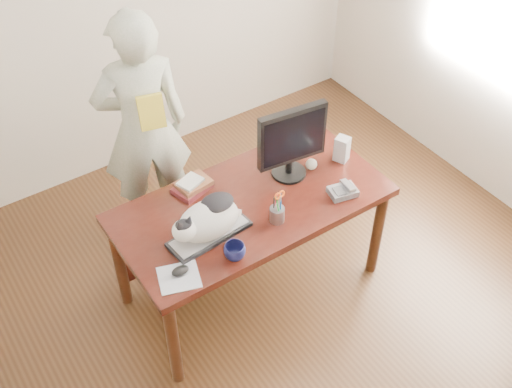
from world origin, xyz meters
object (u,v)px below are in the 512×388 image
object	(u,v)px
pen_cup	(277,213)
book_stack	(193,186)
desk	(244,212)
coffee_mug	(235,252)
person	(143,128)
phone	(343,191)
monitor	(292,140)
mouse	(180,271)
cat	(206,220)
calculator	(286,141)
speaker	(342,149)
keyboard	(209,234)
baseball	(311,164)

from	to	relation	value
pen_cup	book_stack	bearing A→B (deg)	118.88
desk	coffee_mug	xyz separation A→B (m)	(-0.31, -0.39, 0.19)
person	book_stack	bearing A→B (deg)	104.62
phone	person	xyz separation A→B (m)	(-0.72, 1.14, 0.05)
book_stack	person	bearing A→B (deg)	78.06
monitor	mouse	distance (m)	1.01
mouse	cat	bearing A→B (deg)	48.18
mouse	calculator	world-z (taller)	calculator
mouse	coffee_mug	size ratio (longest dim) A/B	0.95
monitor	mouse	bearing A→B (deg)	-154.64
pen_cup	speaker	xyz separation A→B (m)	(0.64, 0.22, 0.02)
keyboard	speaker	world-z (taller)	speaker
pen_cup	person	distance (m)	1.14
monitor	keyboard	bearing A→B (deg)	-159.50
keyboard	monitor	bearing A→B (deg)	8.16
pen_cup	baseball	xyz separation A→B (m)	(0.43, 0.25, -0.02)
pen_cup	coffee_mug	bearing A→B (deg)	-163.77
mouse	phone	xyz separation A→B (m)	(1.09, -0.00, 0.00)
monitor	coffee_mug	distance (m)	0.77
monitor	person	xyz separation A→B (m)	(-0.56, 0.84, -0.20)
mouse	phone	distance (m)	1.09
cat	pen_cup	distance (m)	0.41
speaker	person	size ratio (longest dim) A/B	0.10
cat	baseball	size ratio (longest dim) A/B	6.53
keyboard	desk	bearing A→B (deg)	22.11
phone	person	size ratio (longest dim) A/B	0.11
mouse	keyboard	bearing A→B (deg)	47.38
monitor	mouse	xyz separation A→B (m)	(-0.93, -0.31, -0.25)
cat	phone	size ratio (longest dim) A/B	2.54
keyboard	monitor	world-z (taller)	monitor
baseball	person	size ratio (longest dim) A/B	0.04
phone	keyboard	bearing A→B (deg)	-177.44
phone	calculator	xyz separation A→B (m)	(-0.01, 0.57, 0.00)
desk	cat	bearing A→B (deg)	-153.23
speaker	baseball	world-z (taller)	speaker
cat	pen_cup	world-z (taller)	cat
mouse	phone	world-z (taller)	phone
speaker	person	bearing A→B (deg)	110.89
monitor	phone	world-z (taller)	monitor
book_stack	person	size ratio (longest dim) A/B	0.15
mouse	coffee_mug	world-z (taller)	coffee_mug
cat	pen_cup	size ratio (longest dim) A/B	2.14
keyboard	baseball	distance (m)	0.82
speaker	desk	bearing A→B (deg)	149.10
desk	baseball	distance (m)	0.51
keyboard	baseball	xyz separation A→B (m)	(0.81, 0.14, 0.02)
desk	keyboard	bearing A→B (deg)	-152.72
phone	speaker	distance (m)	0.32
coffee_mug	speaker	distance (m)	1.04
desk	mouse	size ratio (longest dim) A/B	14.54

